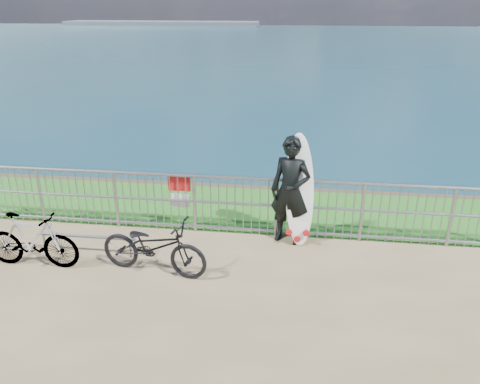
# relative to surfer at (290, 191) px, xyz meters

# --- Properties ---
(grass_strip) EXTENTS (120.00, 120.00, 0.00)m
(grass_strip) POSITION_rel_surfer_xyz_m (-1.24, 1.25, -0.95)
(grass_strip) COLOR #1E631B
(grass_strip) RESTS_ON ground
(seascape) EXTENTS (260.00, 260.00, 5.00)m
(seascape) POSITION_rel_surfer_xyz_m (-44.99, 146.04, -4.99)
(seascape) COLOR brown
(seascape) RESTS_ON ground
(railing) EXTENTS (10.06, 0.10, 1.13)m
(railing) POSITION_rel_surfer_xyz_m (-1.23, 0.15, -0.38)
(railing) COLOR gray
(railing) RESTS_ON ground
(surfer) EXTENTS (0.81, 0.65, 1.92)m
(surfer) POSITION_rel_surfer_xyz_m (0.00, 0.00, 0.00)
(surfer) COLOR black
(surfer) RESTS_ON ground
(surfboard) EXTENTS (0.63, 0.59, 1.97)m
(surfboard) POSITION_rel_surfer_xyz_m (0.16, -0.01, -0.05)
(surfboard) COLOR white
(surfboard) RESTS_ON ground
(bicycle_near) EXTENTS (1.83, 0.88, 0.92)m
(bicycle_near) POSITION_rel_surfer_xyz_m (-2.06, -1.33, -0.50)
(bicycle_near) COLOR black
(bicycle_near) RESTS_ON ground
(bicycle_far) EXTENTS (1.55, 0.44, 0.93)m
(bicycle_far) POSITION_rel_surfer_xyz_m (-4.05, -1.40, -0.49)
(bicycle_far) COLOR black
(bicycle_far) RESTS_ON ground
(bike_rack) EXTENTS (1.72, 0.05, 0.36)m
(bike_rack) POSITION_rel_surfer_xyz_m (-3.37, -0.93, -0.66)
(bike_rack) COLOR gray
(bike_rack) RESTS_ON ground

